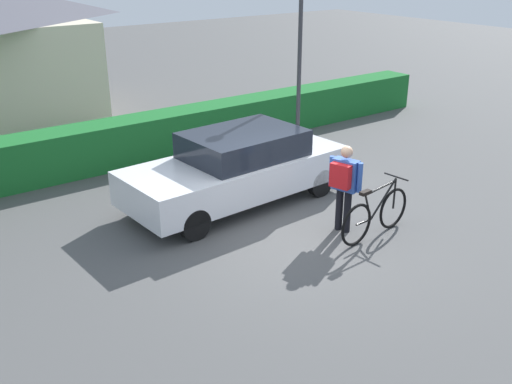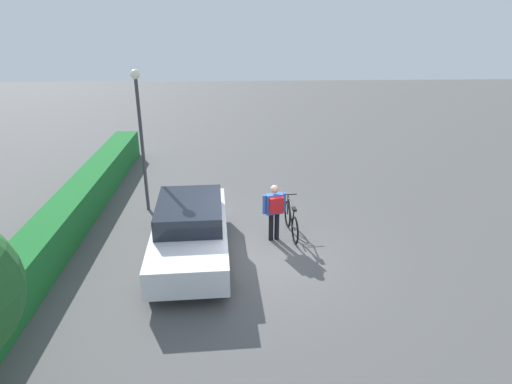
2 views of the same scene
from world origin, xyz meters
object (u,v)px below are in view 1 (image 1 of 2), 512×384
Objects in this scene: bicycle at (375,215)px; person_rider at (344,181)px; parked_car_near at (238,167)px; street_lamp at (300,39)px.

person_rider is at bearing 123.17° from bicycle.
person_rider is (-0.32, 0.49, 0.54)m from bicycle.
parked_car_near is 2.30m from person_rider.
street_lamp reaches higher than parked_car_near.
person_rider reaches higher than parked_car_near.
street_lamp is (2.17, 3.79, 1.81)m from person_rider.
bicycle is 1.12× the size of person_rider.
parked_car_near is 2.88m from bicycle.
bicycle is 5.23m from street_lamp.
bicycle is (1.07, -2.66, -0.33)m from parked_car_near.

